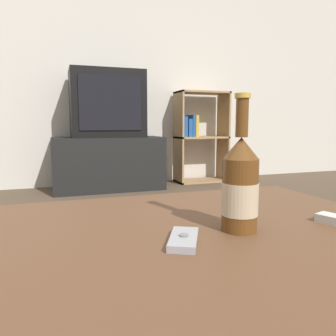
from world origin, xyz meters
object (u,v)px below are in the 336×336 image
object	(u,v)px
cell_phone	(184,239)
bookshelf	(198,135)
beer_bottle	(240,186)
television	(107,104)
tv_stand	(108,163)

from	to	relation	value
cell_phone	bookshelf	bearing A→B (deg)	92.13
beer_bottle	cell_phone	size ratio (longest dim) A/B	2.31
television	beer_bottle	size ratio (longest dim) A/B	2.44
beer_bottle	cell_phone	bearing A→B (deg)	-167.02
bookshelf	beer_bottle	xyz separation A→B (m)	(-1.17, -2.83, -0.01)
tv_stand	cell_phone	size ratio (longest dim) A/B	8.63
television	bookshelf	distance (m)	1.09
television	bookshelf	xyz separation A→B (m)	(1.04, 0.11, -0.31)
television	beer_bottle	distance (m)	2.74
television	bookshelf	world-z (taller)	television
bookshelf	television	bearing A→B (deg)	-174.00
tv_stand	beer_bottle	bearing A→B (deg)	-92.74
tv_stand	bookshelf	world-z (taller)	bookshelf
tv_stand	bookshelf	distance (m)	1.08
tv_stand	beer_bottle	world-z (taller)	beer_bottle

